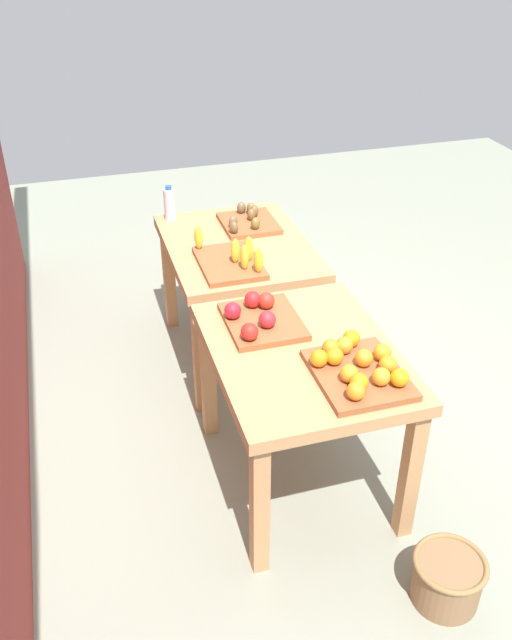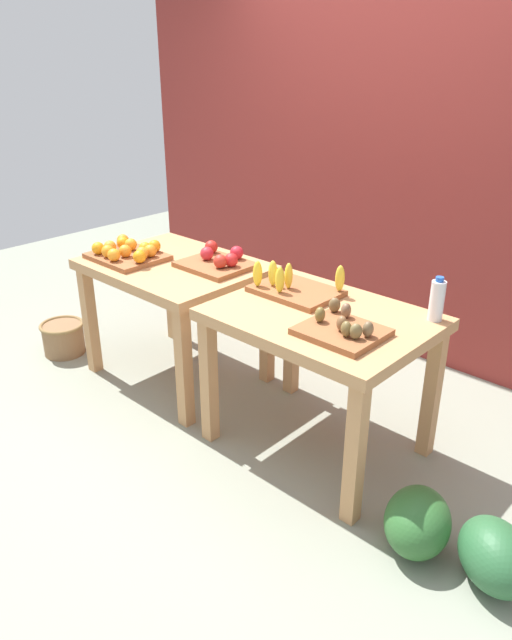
% 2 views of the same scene
% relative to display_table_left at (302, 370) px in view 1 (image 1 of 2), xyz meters
% --- Properties ---
extents(ground_plane, '(8.00, 8.00, 0.00)m').
position_rel_display_table_left_xyz_m(ground_plane, '(0.56, 0.00, -0.66)').
color(ground_plane, gray).
extents(display_table_left, '(1.04, 0.80, 0.77)m').
position_rel_display_table_left_xyz_m(display_table_left, '(0.00, 0.00, 0.00)').
color(display_table_left, tan).
rests_on(display_table_left, ground_plane).
extents(display_table_right, '(1.04, 0.80, 0.77)m').
position_rel_display_table_left_xyz_m(display_table_right, '(1.12, 0.00, 0.00)').
color(display_table_right, tan).
rests_on(display_table_right, ground_plane).
extents(orange_bin, '(0.46, 0.38, 0.11)m').
position_rel_display_table_left_xyz_m(orange_bin, '(-0.25, -0.15, 0.16)').
color(orange_bin, brown).
rests_on(orange_bin, display_table_left).
extents(apple_bin, '(0.40, 0.36, 0.11)m').
position_rel_display_table_left_xyz_m(apple_bin, '(0.25, 0.13, 0.15)').
color(apple_bin, brown).
rests_on(apple_bin, display_table_left).
extents(banana_crate, '(0.44, 0.32, 0.17)m').
position_rel_display_table_left_xyz_m(banana_crate, '(0.85, 0.10, 0.15)').
color(banana_crate, brown).
rests_on(banana_crate, display_table_right).
extents(kiwi_bin, '(0.36, 0.32, 0.10)m').
position_rel_display_table_left_xyz_m(kiwi_bin, '(1.33, -0.12, 0.14)').
color(kiwi_bin, brown).
rests_on(kiwi_bin, display_table_right).
extents(water_bottle, '(0.07, 0.07, 0.22)m').
position_rel_display_table_left_xyz_m(water_bottle, '(1.56, 0.31, 0.22)').
color(water_bottle, silver).
rests_on(water_bottle, display_table_right).
extents(watermelon_pile, '(0.73, 0.47, 0.28)m').
position_rel_display_table_left_xyz_m(watermelon_pile, '(2.03, -0.27, -0.52)').
color(watermelon_pile, '#2A6136').
rests_on(watermelon_pile, ground_plane).
extents(wicker_basket, '(0.30, 0.30, 0.22)m').
position_rel_display_table_left_xyz_m(wicker_basket, '(-0.83, -0.35, -0.54)').
color(wicker_basket, olive).
rests_on(wicker_basket, ground_plane).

